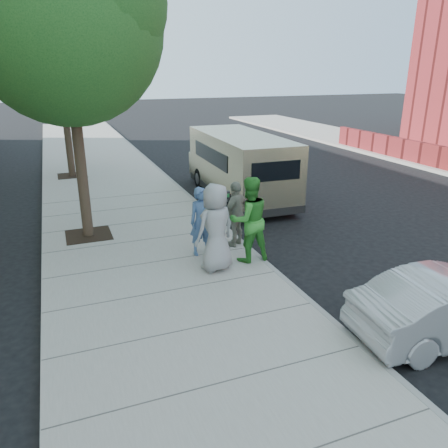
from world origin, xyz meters
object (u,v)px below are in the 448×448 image
(parking_meter, at_px, (224,205))
(person_striped_polo, at_px, (236,214))
(tree_far, at_px, (60,57))
(person_green_shirt, at_px, (249,220))
(tree_near, at_px, (67,19))
(van, at_px, (239,165))
(person_gray_shirt, at_px, (216,228))
(person_officer, at_px, (202,221))

(parking_meter, relative_size, person_striped_polo, 0.80)
(tree_far, relative_size, person_green_shirt, 3.21)
(tree_far, relative_size, person_striped_polo, 3.85)
(tree_near, height_order, person_green_shirt, tree_near)
(tree_near, xyz_separation_m, person_striped_polo, (3.45, -2.11, -4.55))
(parking_meter, height_order, van, van)
(van, distance_m, person_gray_shirt, 6.35)
(tree_near, height_order, van, tree_near)
(parking_meter, height_order, person_green_shirt, person_green_shirt)
(tree_far, distance_m, person_striped_polo, 11.02)
(person_officer, height_order, person_green_shirt, person_green_shirt)
(parking_meter, relative_size, van, 0.21)
(person_officer, bearing_deg, person_gray_shirt, -91.69)
(person_gray_shirt, bearing_deg, person_striped_polo, -147.87)
(tree_near, xyz_separation_m, person_green_shirt, (3.37, -3.08, -4.39))
(tree_near, distance_m, person_green_shirt, 6.33)
(parking_meter, xyz_separation_m, person_green_shirt, (0.08, -1.37, 0.04))
(person_green_shirt, distance_m, person_striped_polo, 0.98)
(person_green_shirt, xyz_separation_m, person_striped_polo, (0.09, 0.96, -0.17))
(van, relative_size, person_striped_polo, 3.73)
(van, height_order, person_gray_shirt, van)
(tree_near, height_order, tree_far, tree_near)
(tree_far, relative_size, person_officer, 3.86)
(tree_near, relative_size, person_gray_shirt, 3.78)
(tree_far, distance_m, parking_meter, 10.56)
(tree_near, height_order, person_striped_polo, tree_near)
(van, xyz_separation_m, person_officer, (-2.98, -4.67, -0.23))
(tree_far, xyz_separation_m, person_gray_shirt, (2.47, -10.88, -3.74))
(tree_near, bearing_deg, van, 23.21)
(person_gray_shirt, xyz_separation_m, person_striped_polo, (0.99, 1.17, -0.15))
(parking_meter, xyz_separation_m, van, (2.15, 4.03, 0.10))
(tree_near, bearing_deg, tree_far, 90.00)
(van, bearing_deg, tree_far, 137.55)
(parking_meter, xyz_separation_m, person_striped_polo, (0.17, -0.41, -0.13))
(person_green_shirt, bearing_deg, tree_near, -43.52)
(tree_near, height_order, person_gray_shirt, tree_near)
(parking_meter, distance_m, person_green_shirt, 1.38)
(person_gray_shirt, bearing_deg, person_green_shirt, 175.04)
(parking_meter, bearing_deg, person_striped_polo, -64.68)
(tree_near, relative_size, tree_far, 1.16)
(tree_far, height_order, person_gray_shirt, tree_far)
(tree_far, bearing_deg, parking_meter, -70.54)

